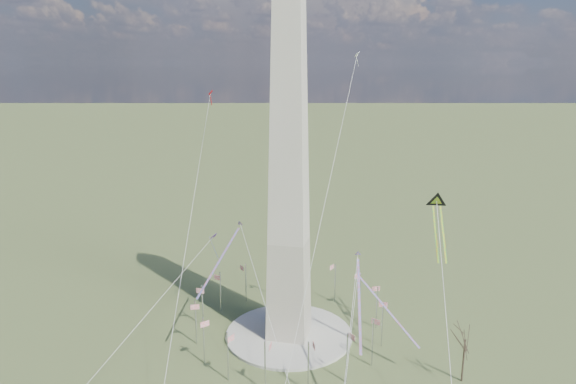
# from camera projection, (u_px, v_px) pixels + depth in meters

# --- Properties ---
(ground) EXTENTS (2000.00, 2000.00, 0.00)m
(ground) POSITION_uv_depth(u_px,v_px,m) (289.00, 335.00, 146.54)
(ground) COLOR #4E582C
(ground) RESTS_ON ground
(plaza) EXTENTS (36.00, 36.00, 0.80)m
(plaza) POSITION_uv_depth(u_px,v_px,m) (289.00, 334.00, 146.45)
(plaza) COLOR #AFADA0
(plaza) RESTS_ON ground
(washington_monument) EXTENTS (15.56, 15.56, 100.00)m
(washington_monument) POSITION_uv_depth(u_px,v_px,m) (289.00, 171.00, 134.85)
(washington_monument) COLOR #B3AE96
(washington_monument) RESTS_ON plaza
(flagpole_ring) EXTENTS (54.40, 54.40, 13.00)m
(flagpole_ring) POSITION_uv_depth(u_px,v_px,m) (289.00, 312.00, 144.77)
(flagpole_ring) COLOR silver
(flagpole_ring) RESTS_ON ground
(tree_near) EXTENTS (9.63, 9.63, 16.85)m
(tree_near) POSITION_uv_depth(u_px,v_px,m) (466.00, 337.00, 122.72)
(tree_near) COLOR #423A28
(tree_near) RESTS_ON ground
(kite_delta_black) EXTENTS (6.55, 17.46, 14.41)m
(kite_delta_black) POSITION_uv_depth(u_px,v_px,m) (437.00, 205.00, 136.51)
(kite_delta_black) COLOR black
(kite_delta_black) RESTS_ON ground
(kite_diamond_purple) EXTENTS (2.20, 2.96, 8.66)m
(kite_diamond_purple) POSITION_uv_depth(u_px,v_px,m) (214.00, 240.00, 154.22)
(kite_diamond_purple) COLOR #431A78
(kite_diamond_purple) RESTS_ON ground
(kite_streamer_left) EXTENTS (4.50, 23.08, 15.88)m
(kite_streamer_left) POSITION_uv_depth(u_px,v_px,m) (359.00, 286.00, 123.10)
(kite_streamer_left) COLOR #E04323
(kite_streamer_left) RESTS_ON ground
(kite_streamer_mid) EXTENTS (6.45, 21.01, 14.67)m
(kite_streamer_mid) POSITION_uv_depth(u_px,v_px,m) (226.00, 249.00, 136.42)
(kite_streamer_mid) COLOR #E04323
(kite_streamer_mid) RESTS_ON ground
(kite_streamer_right) EXTENTS (17.84, 13.52, 14.54)m
(kite_streamer_right) POSITION_uv_depth(u_px,v_px,m) (378.00, 298.00, 134.03)
(kite_streamer_right) COLOR #E04323
(kite_streamer_right) RESTS_ON ground
(kite_small_red) EXTENTS (1.93, 1.69, 5.03)m
(kite_small_red) POSITION_uv_depth(u_px,v_px,m) (211.00, 94.00, 167.77)
(kite_small_red) COLOR red
(kite_small_red) RESTS_ON ground
(kite_small_white) EXTENTS (1.53, 2.17, 4.51)m
(kite_small_white) POSITION_uv_depth(u_px,v_px,m) (357.00, 56.00, 160.80)
(kite_small_white) COLOR white
(kite_small_white) RESTS_ON ground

